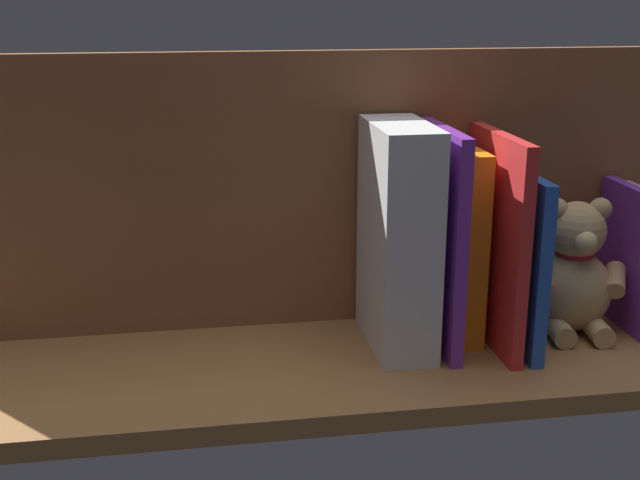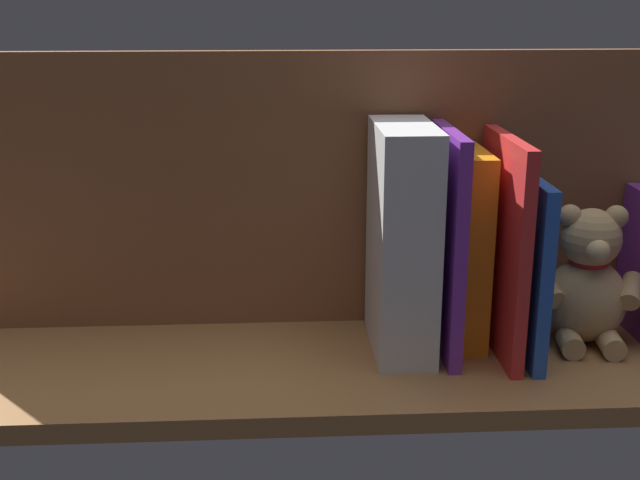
# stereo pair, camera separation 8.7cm
# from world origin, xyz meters

# --- Properties ---
(ground_plane) EXTENTS (0.96, 0.27, 0.02)m
(ground_plane) POSITION_xyz_m (0.00, 0.00, -0.01)
(ground_plane) COLOR #9E6B3D
(shelf_back_panel) EXTENTS (0.96, 0.02, 0.33)m
(shelf_back_panel) POSITION_xyz_m (0.00, -0.11, 0.16)
(shelf_back_panel) COLOR brown
(shelf_back_panel) RESTS_ON ground_plane
(book_1) EXTENTS (0.01, 0.12, 0.17)m
(book_1) POSITION_xyz_m (-0.38, -0.04, 0.09)
(book_1) COLOR purple
(book_1) RESTS_ON ground_plane
(teddy_bear) EXTENTS (0.13, 0.11, 0.16)m
(teddy_bear) POSITION_xyz_m (-0.31, -0.03, 0.07)
(teddy_bear) COLOR tan
(teddy_bear) RESTS_ON ground_plane
(book_2) EXTENTS (0.01, 0.17, 0.20)m
(book_2) POSITION_xyz_m (-0.23, -0.02, 0.10)
(book_2) COLOR blue
(book_2) RESTS_ON ground_plane
(book_3) EXTENTS (0.01, 0.17, 0.24)m
(book_3) POSITION_xyz_m (-0.20, -0.01, 0.12)
(book_3) COLOR red
(book_3) RESTS_ON ground_plane
(book_4) EXTENTS (0.03, 0.11, 0.22)m
(book_4) POSITION_xyz_m (-0.17, -0.04, 0.11)
(book_4) COLOR orange
(book_4) RESTS_ON ground_plane
(book_5) EXTENTS (0.01, 0.15, 0.25)m
(book_5) POSITION_xyz_m (-0.14, -0.02, 0.12)
(book_5) COLOR purple
(book_5) RESTS_ON ground_plane
(dictionary_thick_white) EXTENTS (0.06, 0.15, 0.26)m
(dictionary_thick_white) POSITION_xyz_m (-0.09, -0.03, 0.13)
(dictionary_thick_white) COLOR silver
(dictionary_thick_white) RESTS_ON ground_plane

